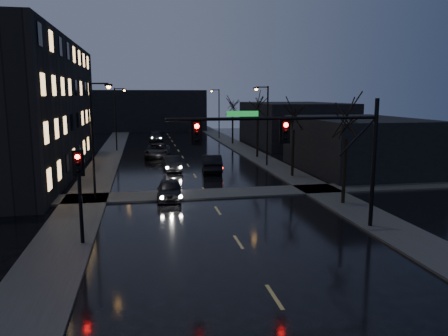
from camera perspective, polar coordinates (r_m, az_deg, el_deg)
name	(u,v)px	position (r m, az deg, el deg)	size (l,w,h in m)	color
ground	(293,325)	(14.80, 8.99, -19.62)	(160.00, 160.00, 0.00)	black
sidewalk_left	(105,163)	(47.83, -15.28, 0.68)	(3.00, 140.00, 0.12)	#2D2D2B
sidewalk_right	(260,158)	(49.40, 4.77, 1.26)	(3.00, 140.00, 0.12)	#2D2D2B
sidewalk_cross	(207,194)	(31.77, -2.20, -3.39)	(40.00, 3.00, 0.12)	#2D2D2B
apartment_block	(5,108)	(43.82, -26.71, 7.03)	(12.00, 30.00, 12.00)	black
commercial_right_near	(357,144)	(43.30, 17.00, 2.96)	(10.00, 14.00, 5.00)	black
commercial_right_far	(294,124)	(63.99, 9.10, 5.72)	(12.00, 18.00, 6.00)	black
far_block	(149,110)	(90.20, -9.72, 7.44)	(22.00, 10.00, 8.00)	black
signal_mast	(308,140)	(22.83, 10.90, 3.58)	(11.11, 0.41, 7.00)	black
signal_pole_left	(79,184)	(21.74, -18.36, -1.99)	(0.35, 0.41, 4.53)	black
tree_near	(347,110)	(29.15, 15.79, 7.32)	(3.52, 3.52, 8.08)	black
tree_mid_a	(294,110)	(38.38, 9.11, 7.44)	(3.30, 3.30, 7.58)	black
tree_mid_b	(258,100)	(49.83, 4.46, 8.90)	(3.74, 3.74, 8.59)	black
tree_far	(233,102)	(63.46, 1.14, 8.58)	(3.43, 3.43, 7.88)	black
streetlight_l_near	(95,131)	(30.38, -16.46, 4.64)	(1.53, 0.28, 8.00)	black
streetlight_l_far	(117,114)	(57.26, -13.78, 6.90)	(1.53, 0.28, 8.00)	black
streetlight_r_mid	(265,119)	(43.89, 5.42, 6.40)	(1.53, 0.28, 8.00)	black
streetlight_r_far	(218,109)	(71.20, -0.83, 7.65)	(1.53, 0.28, 8.00)	black
oncoming_car_a	(169,189)	(30.51, -7.17, -2.78)	(1.64, 4.07, 1.39)	black
oncoming_car_b	(172,163)	(41.94, -6.79, 0.60)	(1.45, 4.16, 1.37)	black
oncoming_car_c	(158,151)	(50.58, -8.67, 2.24)	(2.68, 5.81, 1.61)	black
oncoming_car_d	(156,136)	(69.02, -8.87, 4.12)	(2.09, 5.13, 1.49)	black
lead_car	(212,163)	(40.97, -1.63, 0.64)	(1.73, 4.97, 1.64)	black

